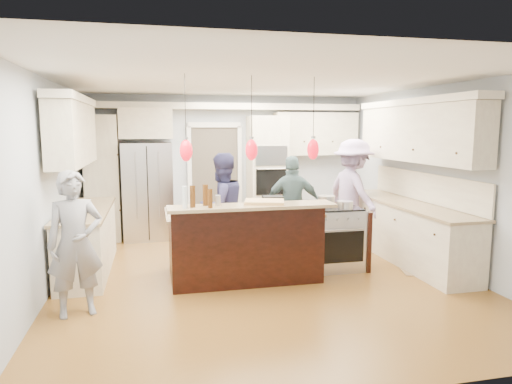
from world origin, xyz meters
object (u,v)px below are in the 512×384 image
(person_bar_end, at_px, (75,244))
(person_far_left, at_px, (222,208))
(refrigerator, at_px, (148,191))
(kitchen_island, at_px, (243,242))
(island_range, at_px, (335,238))

(person_bar_end, distance_m, person_far_left, 2.52)
(person_bar_end, bearing_deg, refrigerator, 62.12)
(person_far_left, bearing_deg, refrigerator, -84.93)
(refrigerator, bearing_deg, person_far_left, -58.02)
(refrigerator, height_order, kitchen_island, refrigerator)
(person_bar_end, height_order, person_far_left, person_far_left)
(island_range, xyz_separation_m, person_far_left, (-1.59, 0.70, 0.39))
(island_range, bearing_deg, refrigerator, 137.41)
(island_range, relative_size, person_far_left, 0.54)
(refrigerator, distance_m, kitchen_island, 2.91)
(refrigerator, height_order, person_bar_end, refrigerator)
(kitchen_island, relative_size, island_range, 2.28)
(refrigerator, distance_m, person_bar_end, 3.56)
(person_bar_end, bearing_deg, island_range, 0.19)
(refrigerator, xyz_separation_m, island_range, (2.71, -2.49, -0.44))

